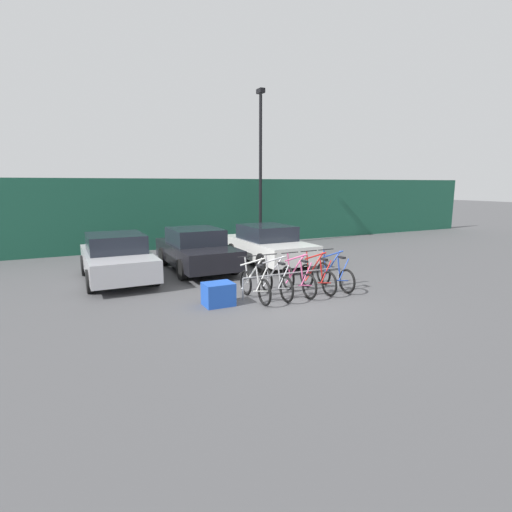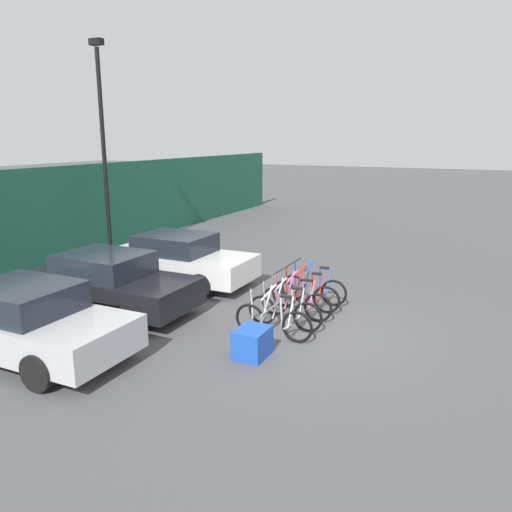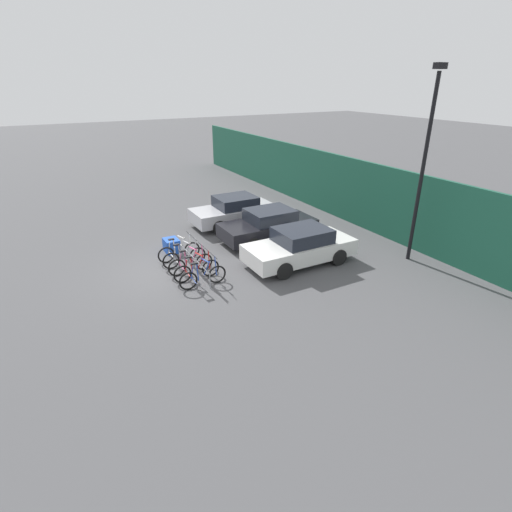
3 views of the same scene
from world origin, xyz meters
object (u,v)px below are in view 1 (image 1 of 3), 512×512
at_px(bicycle_red, 317,278).
at_px(bicycle_blue, 335,275).
at_px(bike_rack, 294,275).
at_px(car_silver, 117,258).
at_px(car_black, 196,249).
at_px(car_white, 268,245).
at_px(bicycle_silver, 276,283).
at_px(bicycle_pink, 298,280).
at_px(bicycle_white, 255,285).
at_px(lamp_post, 261,162).
at_px(cargo_crate, 218,294).

bearing_deg(bicycle_red, bicycle_blue, -2.09).
bearing_deg(bike_rack, car_silver, 138.13).
bearing_deg(car_black, bike_rack, -70.62).
xyz_separation_m(bike_rack, car_white, (1.24, 3.83, 0.22)).
bearing_deg(bicycle_silver, car_black, 99.69).
height_order(bicycle_silver, car_white, car_white).
distance_m(bicycle_pink, bicycle_blue, 1.19).
xyz_separation_m(bike_rack, bicycle_pink, (0.04, -0.15, -0.10)).
height_order(bicycle_white, car_white, car_white).
height_order(bicycle_silver, car_black, car_black).
relative_size(car_silver, car_white, 0.96).
distance_m(bicycle_red, car_silver, 5.98).
bearing_deg(car_black, lamp_post, 41.18).
height_order(bicycle_silver, bicycle_pink, same).
height_order(bike_rack, car_white, car_white).
height_order(car_white, lamp_post, lamp_post).
bearing_deg(car_black, car_white, -3.43).
distance_m(bicycle_white, car_black, 4.15).
xyz_separation_m(bicycle_pink, car_white, (1.20, 3.97, 0.31)).
bearing_deg(bike_rack, car_black, 109.38).
relative_size(bicycle_red, cargo_crate, 2.44).
bearing_deg(lamp_post, car_silver, -148.82).
bearing_deg(bike_rack, bicycle_blue, -6.87).
height_order(bicycle_red, car_silver, car_silver).
bearing_deg(lamp_post, bicycle_blue, -102.40).
distance_m(bicycle_blue, cargo_crate, 3.44).
xyz_separation_m(bicycle_red, bicycle_blue, (0.58, 0.00, 0.00)).
relative_size(bike_rack, bicycle_blue, 1.76).
bearing_deg(bicycle_pink, cargo_crate, 178.69).
distance_m(bike_rack, bicycle_red, 0.68).
relative_size(car_white, lamp_post, 0.60).
height_order(bicycle_silver, cargo_crate, bicycle_silver).
bearing_deg(cargo_crate, bike_rack, 3.91).
bearing_deg(bicycle_red, car_white, 79.47).
bearing_deg(bicycle_red, cargo_crate, 177.95).
distance_m(bicycle_blue, car_silver, 6.45).
height_order(car_black, car_white, same).
distance_m(bicycle_pink, cargo_crate, 2.25).
xyz_separation_m(car_black, lamp_post, (4.39, 3.84, 3.18)).
xyz_separation_m(bicycle_white, bicycle_silver, (0.61, 0.00, 0.00)).
xyz_separation_m(bicycle_white, car_white, (2.48, 3.97, 0.31)).
relative_size(bicycle_white, bicycle_silver, 1.00).
distance_m(bike_rack, bicycle_blue, 1.25).
height_order(bicycle_blue, car_white, car_white).
distance_m(car_silver, car_white, 5.26).
relative_size(bike_rack, bicycle_white, 1.76).
bearing_deg(bicycle_white, bicycle_silver, 1.77).
bearing_deg(bicycle_red, bicycle_white, 177.91).
height_order(bike_rack, car_black, car_black).
distance_m(car_black, lamp_post, 6.64).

